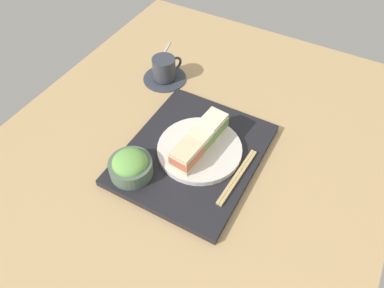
% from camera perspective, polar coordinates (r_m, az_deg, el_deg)
% --- Properties ---
extents(ground_plane, '(1.40, 1.00, 0.03)m').
position_cam_1_polar(ground_plane, '(0.93, -2.54, -4.54)').
color(ground_plane, tan).
extents(serving_tray, '(0.38, 0.32, 0.02)m').
position_cam_1_polar(serving_tray, '(0.94, 0.15, -1.56)').
color(serving_tray, black).
rests_on(serving_tray, ground_plane).
extents(sandwich_plate, '(0.21, 0.21, 0.02)m').
position_cam_1_polar(sandwich_plate, '(0.93, 1.18, -0.85)').
color(sandwich_plate, silver).
rests_on(sandwich_plate, serving_tray).
extents(sandwich_near, '(0.08, 0.06, 0.05)m').
position_cam_1_polar(sandwich_near, '(0.87, -0.85, -1.75)').
color(sandwich_near, beige).
rests_on(sandwich_near, sandwich_plate).
extents(sandwich_middle, '(0.08, 0.06, 0.05)m').
position_cam_1_polar(sandwich_middle, '(0.90, 1.22, 0.55)').
color(sandwich_middle, beige).
rests_on(sandwich_middle, sandwich_plate).
extents(sandwich_far, '(0.08, 0.06, 0.06)m').
position_cam_1_polar(sandwich_far, '(0.93, 3.15, 2.78)').
color(sandwich_far, '#EFE5C1').
rests_on(sandwich_far, sandwich_plate).
extents(salad_bowl, '(0.10, 0.10, 0.06)m').
position_cam_1_polar(salad_bowl, '(0.88, -9.51, -3.31)').
color(salad_bowl, '#4C6051').
rests_on(salad_bowl, serving_tray).
extents(chopsticks_pair, '(0.18, 0.02, 0.01)m').
position_cam_1_polar(chopsticks_pair, '(0.89, 7.04, -5.03)').
color(chopsticks_pair, tan).
rests_on(chopsticks_pair, serving_tray).
extents(coffee_cup, '(0.13, 0.13, 0.08)m').
position_cam_1_polar(coffee_cup, '(1.15, -4.27, 11.30)').
color(coffee_cup, '#333842').
rests_on(coffee_cup, ground_plane).
extents(teaspoon, '(0.09, 0.03, 0.01)m').
position_cam_1_polar(teaspoon, '(1.28, -4.37, 13.94)').
color(teaspoon, silver).
rests_on(teaspoon, ground_plane).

